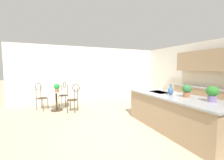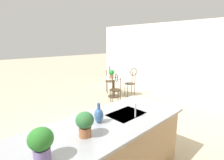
% 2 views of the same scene
% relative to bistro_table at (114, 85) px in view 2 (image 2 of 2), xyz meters
% --- Properties ---
extents(ground_plane, '(40.00, 40.00, 0.00)m').
position_rel_bistro_table_xyz_m(ground_plane, '(2.74, 1.92, -0.45)').
color(ground_plane, beige).
extents(wall_left_window, '(0.12, 7.80, 2.70)m').
position_rel_bistro_table_xyz_m(wall_left_window, '(-1.52, 1.92, 0.90)').
color(wall_left_window, silver).
rests_on(wall_left_window, ground).
extents(kitchen_island, '(2.80, 1.06, 0.92)m').
position_rel_bistro_table_xyz_m(kitchen_island, '(3.04, 2.77, 0.02)').
color(kitchen_island, tan).
rests_on(kitchen_island, ground).
extents(bistro_table, '(0.80, 0.80, 0.74)m').
position_rel_bistro_table_xyz_m(bistro_table, '(0.00, 0.00, 0.00)').
color(bistro_table, '#3D2D1E').
rests_on(bistro_table, ground).
extents(chair_near_window, '(0.52, 0.51, 1.04)m').
position_rel_bistro_table_xyz_m(chair_near_window, '(-0.62, 0.32, 0.13)').
color(chair_near_window, '#3D2D1E').
rests_on(chair_near_window, ground).
extents(chair_by_island, '(0.53, 0.53, 1.04)m').
position_rel_bistro_table_xyz_m(chair_by_island, '(-0.34, -0.56, 0.13)').
color(chair_by_island, '#3D2D1E').
rests_on(chair_by_island, ground).
extents(chair_toward_desk, '(0.52, 0.52, 1.04)m').
position_rel_bistro_table_xyz_m(chair_toward_desk, '(0.49, 0.58, 0.13)').
color(chair_toward_desk, '#3D2D1E').
rests_on(chair_toward_desk, ground).
extents(sink_faucet, '(0.02, 0.02, 0.22)m').
position_rel_bistro_table_xyz_m(sink_faucet, '(2.49, 2.95, 0.58)').
color(sink_faucet, '#B2B5BA').
rests_on(sink_faucet, kitchen_island).
extents(potted_plant_on_table, '(0.22, 0.22, 0.30)m').
position_rel_bistro_table_xyz_m(potted_plant_on_table, '(0.14, 0.02, 0.47)').
color(potted_plant_on_table, '#9E603D').
rests_on(potted_plant_on_table, bistro_table).
extents(potted_plant_counter_far, '(0.24, 0.24, 0.33)m').
position_rel_bistro_table_xyz_m(potted_plant_counter_far, '(3.89, 2.93, 0.66)').
color(potted_plant_counter_far, '#7A669E').
rests_on(potted_plant_counter_far, kitchen_island).
extents(potted_plant_counter_near, '(0.22, 0.22, 0.31)m').
position_rel_bistro_table_xyz_m(potted_plant_counter_near, '(3.34, 2.86, 0.65)').
color(potted_plant_counter_near, '#9E603D').
rests_on(potted_plant_counter_near, kitchen_island).
extents(vase_on_counter, '(0.13, 0.13, 0.29)m').
position_rel_bistro_table_xyz_m(vase_on_counter, '(2.99, 2.70, 0.58)').
color(vase_on_counter, '#386099').
rests_on(vase_on_counter, kitchen_island).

